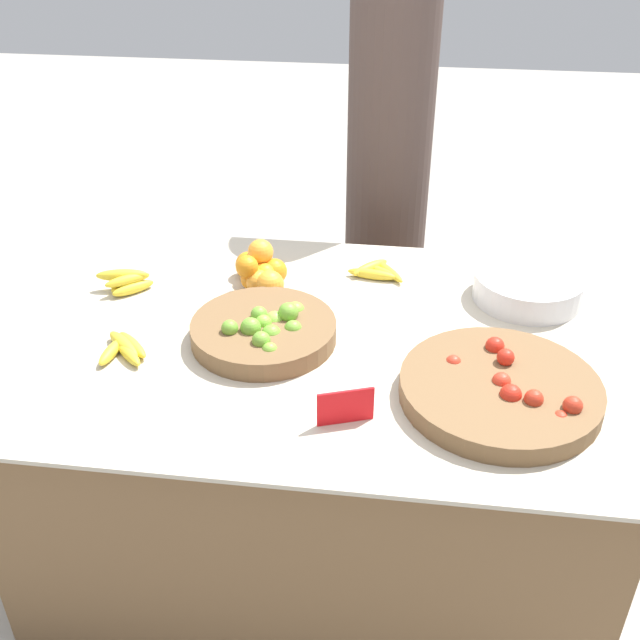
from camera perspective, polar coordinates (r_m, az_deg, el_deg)
The scene contains 11 objects.
ground_plane at distance 2.45m, azimuth -0.00°, elevation -15.00°, with size 12.00×12.00×0.00m, color #A39E93.
market_table at distance 2.21m, azimuth -0.00°, elevation -8.80°, with size 1.56×1.12×0.70m.
lime_bowl at distance 1.97m, azimuth -4.21°, elevation -0.78°, with size 0.38×0.38×0.09m.
tomato_basket at distance 1.81m, azimuth 13.60°, elevation -5.15°, with size 0.47×0.47×0.09m.
orange_pile at distance 2.21m, azimuth -4.53°, elevation 3.68°, with size 0.17×0.19×0.13m.
metal_bowl at distance 2.22m, azimuth 15.54°, elevation 2.45°, with size 0.31×0.31×0.08m.
price_sign at distance 1.68m, azimuth 1.96°, elevation -6.62°, with size 0.13×0.05×0.09m.
banana_bunch_middle_right at distance 2.27m, azimuth -14.52°, elevation 2.93°, with size 0.17×0.15×0.06m.
banana_bunch_front_right at distance 1.98m, azimuth -14.68°, elevation -2.07°, with size 0.15×0.16×0.04m.
banana_bunch_front_center at distance 2.28m, azimuth 4.36°, elevation 3.74°, with size 0.18×0.14×0.03m.
vendor_person at distance 2.76m, azimuth 5.19°, elevation 10.83°, with size 0.30×0.30×1.71m.
Camera 1 is at (0.22, -1.66, 1.79)m, focal length 42.00 mm.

